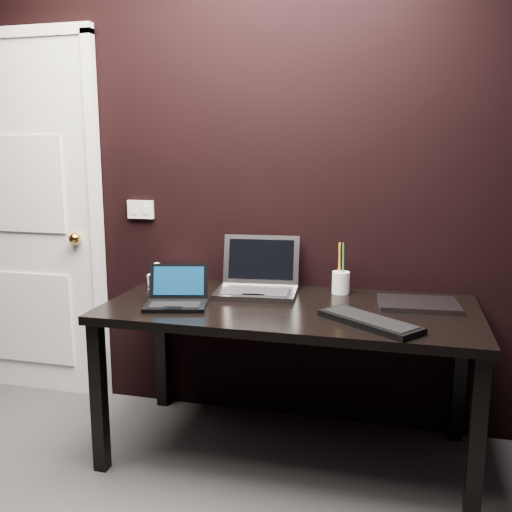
% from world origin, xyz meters
% --- Properties ---
extents(wall_back, '(4.00, 0.00, 4.00)m').
position_xyz_m(wall_back, '(0.00, 1.80, 1.30)').
color(wall_back, black).
rests_on(wall_back, ground).
extents(door, '(0.99, 0.10, 2.14)m').
position_xyz_m(door, '(-1.35, 1.78, 1.04)').
color(door, white).
rests_on(door, ground).
extents(wall_switch, '(0.15, 0.02, 0.10)m').
position_xyz_m(wall_switch, '(-0.62, 1.79, 1.12)').
color(wall_switch, silver).
rests_on(wall_switch, wall_back).
extents(desk, '(1.70, 0.80, 0.74)m').
position_xyz_m(desk, '(0.30, 1.40, 0.66)').
color(desk, black).
rests_on(desk, ground).
extents(netbook, '(0.33, 0.30, 0.18)m').
position_xyz_m(netbook, '(-0.20, 1.27, 0.78)').
color(netbook, black).
rests_on(netbook, desk).
extents(silver_laptop, '(0.43, 0.39, 0.27)m').
position_xyz_m(silver_laptop, '(0.10, 1.58, 0.79)').
color(silver_laptop, gray).
rests_on(silver_laptop, desk).
extents(ext_keyboard, '(0.45, 0.40, 0.03)m').
position_xyz_m(ext_keyboard, '(0.67, 1.20, 0.75)').
color(ext_keyboard, black).
rests_on(ext_keyboard, desk).
extents(closed_laptop, '(0.38, 0.29, 0.02)m').
position_xyz_m(closed_laptop, '(0.87, 1.53, 0.75)').
color(closed_laptop, gray).
rests_on(closed_laptop, desk).
extents(desk_phone, '(0.25, 0.22, 0.12)m').
position_xyz_m(desk_phone, '(-0.39, 1.66, 0.78)').
color(desk_phone, white).
rests_on(desk_phone, desk).
extents(mobile_phone, '(0.05, 0.05, 0.08)m').
position_xyz_m(mobile_phone, '(-0.41, 1.47, 0.77)').
color(mobile_phone, black).
rests_on(mobile_phone, desk).
extents(pen_cup, '(0.10, 0.10, 0.26)m').
position_xyz_m(pen_cup, '(0.50, 1.69, 0.80)').
color(pen_cup, silver).
rests_on(pen_cup, desk).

